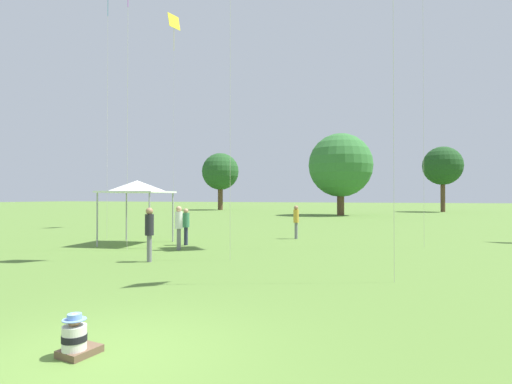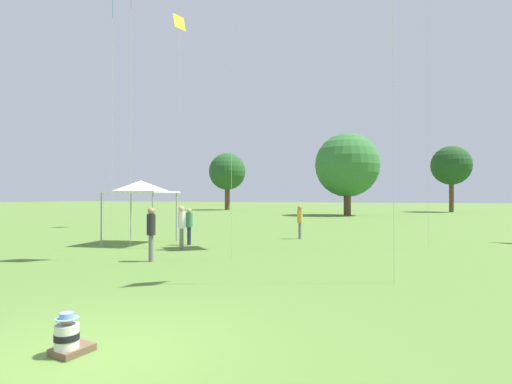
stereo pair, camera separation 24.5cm
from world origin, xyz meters
name	(u,v)px [view 1 (the left image)]	position (x,y,z in m)	size (l,w,h in m)	color
ground_plane	(107,357)	(0.00, 0.00, 0.00)	(300.00, 300.00, 0.00)	#567A33
seated_toddler	(76,339)	(-0.42, -0.12, 0.24)	(0.47, 0.55, 0.60)	brown
person_standing_1	(186,223)	(-5.26, 11.55, 1.00)	(0.44, 0.44, 1.67)	#282D42
person_standing_2	(149,228)	(-4.12, 7.04, 1.13)	(0.31, 0.31, 1.83)	slate
person_standing_3	(296,218)	(-1.18, 15.90, 1.07)	(0.40, 0.40, 1.74)	slate
person_standing_4	(179,223)	(-4.70, 9.98, 1.11)	(0.31, 0.31, 1.81)	slate
canopy_tent	(137,187)	(-7.58, 11.13, 2.65)	(3.10, 3.10, 2.96)	white
kite_5	(174,30)	(-11.33, 20.57, 14.29)	(0.51, 1.07, 15.38)	yellow
distant_tree_0	(220,172)	(-23.96, 56.51, 6.39)	(6.16, 6.16, 9.52)	brown
distant_tree_1	(443,166)	(10.23, 59.03, 6.67)	(5.58, 5.58, 9.51)	brown
distant_tree_2	(341,165)	(-2.42, 43.48, 5.94)	(7.55, 7.55, 9.74)	brown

